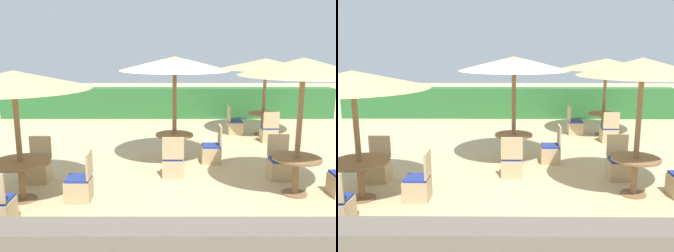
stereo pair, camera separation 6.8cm
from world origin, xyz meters
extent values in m
plane|color=#C6B284|center=(0.00, 0.00, 0.00)|extent=(40.00, 40.00, 0.00)
cube|color=#2D6B33|center=(0.00, 6.39, 0.59)|extent=(13.00, 0.70, 1.17)
cube|color=#6B6056|center=(0.00, -3.70, 0.24)|extent=(10.00, 0.56, 0.48)
cylinder|color=olive|center=(2.47, -1.46, 1.26)|extent=(0.10, 0.10, 2.52)
cone|color=tan|center=(2.47, -1.46, 2.44)|extent=(2.38, 2.38, 0.32)
cylinder|color=olive|center=(2.47, -1.46, 0.01)|extent=(0.48, 0.48, 0.03)
cylinder|color=olive|center=(2.47, -1.46, 0.35)|extent=(0.12, 0.12, 0.70)
cylinder|color=olive|center=(2.47, -1.46, 0.72)|extent=(0.92, 0.92, 0.04)
cube|color=tan|center=(2.43, -0.60, 0.20)|extent=(0.46, 0.46, 0.40)
cube|color=#233893|center=(2.43, -0.60, 0.43)|extent=(0.42, 0.42, 0.05)
cube|color=tan|center=(2.43, -0.39, 0.69)|extent=(0.46, 0.04, 0.48)
cylinder|color=olive|center=(0.19, 0.49, 1.24)|extent=(0.10, 0.10, 2.49)
cone|color=tan|center=(0.19, 0.49, 2.41)|extent=(2.58, 2.58, 0.32)
cylinder|color=olive|center=(0.19, 0.49, 0.01)|extent=(0.48, 0.48, 0.03)
cylinder|color=olive|center=(0.19, 0.49, 0.34)|extent=(0.12, 0.12, 0.69)
cylinder|color=olive|center=(0.19, 0.49, 0.71)|extent=(0.90, 0.90, 0.04)
cube|color=tan|center=(1.08, 0.53, 0.20)|extent=(0.46, 0.46, 0.40)
cube|color=#233893|center=(1.08, 0.53, 0.43)|extent=(0.42, 0.42, 0.05)
cube|color=tan|center=(1.29, 0.53, 0.69)|extent=(0.04, 0.46, 0.48)
cube|color=tan|center=(0.14, -0.45, 0.20)|extent=(0.46, 0.46, 0.40)
cube|color=#233893|center=(0.14, -0.45, 0.43)|extent=(0.42, 0.42, 0.05)
cube|color=tan|center=(0.14, -0.66, 0.69)|extent=(0.46, 0.04, 0.48)
cylinder|color=olive|center=(3.07, 3.47, 1.17)|extent=(0.10, 0.10, 2.33)
cone|color=tan|center=(3.07, 3.47, 2.25)|extent=(2.88, 2.88, 0.32)
cylinder|color=olive|center=(3.07, 3.47, 0.01)|extent=(0.48, 0.48, 0.03)
cylinder|color=olive|center=(3.07, 3.47, 0.33)|extent=(0.12, 0.12, 0.67)
cylinder|color=olive|center=(3.07, 3.47, 0.69)|extent=(0.95, 0.95, 0.04)
cube|color=tan|center=(2.19, 3.52, 0.20)|extent=(0.46, 0.46, 0.40)
cube|color=#233893|center=(2.19, 3.52, 0.43)|extent=(0.42, 0.42, 0.05)
cube|color=tan|center=(1.98, 3.52, 0.69)|extent=(0.04, 0.46, 0.48)
cube|color=tan|center=(3.03, 2.57, 0.20)|extent=(0.46, 0.46, 0.40)
cube|color=#233893|center=(3.03, 2.57, 0.43)|extent=(0.42, 0.42, 0.05)
cube|color=tan|center=(3.03, 2.36, 0.69)|extent=(0.46, 0.04, 0.48)
cylinder|color=olive|center=(-2.66, -1.74, 1.16)|extent=(0.10, 0.10, 2.31)
cone|color=tan|center=(-2.66, -1.74, 2.23)|extent=(2.71, 2.71, 0.32)
cylinder|color=olive|center=(-2.66, -1.74, 0.01)|extent=(0.48, 0.48, 0.03)
cylinder|color=olive|center=(-2.66, -1.74, 0.36)|extent=(0.12, 0.12, 0.71)
cylinder|color=olive|center=(-2.66, -1.74, 0.73)|extent=(1.08, 1.08, 0.04)
cube|color=tan|center=(-1.62, -1.74, 0.20)|extent=(0.46, 0.46, 0.40)
cube|color=#233893|center=(-1.62, -1.74, 0.43)|extent=(0.42, 0.42, 0.05)
cube|color=tan|center=(-1.41, -1.74, 0.69)|extent=(0.04, 0.46, 0.48)
cube|color=tan|center=(-2.70, -0.76, 0.20)|extent=(0.46, 0.46, 0.40)
cube|color=#233893|center=(-2.70, -0.76, 0.43)|extent=(0.42, 0.42, 0.05)
cube|color=tan|center=(-2.70, -0.55, 0.69)|extent=(0.46, 0.04, 0.48)
camera|label=1|loc=(0.03, -8.26, 2.82)|focal=40.00mm
camera|label=2|loc=(0.10, -8.26, 2.82)|focal=40.00mm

